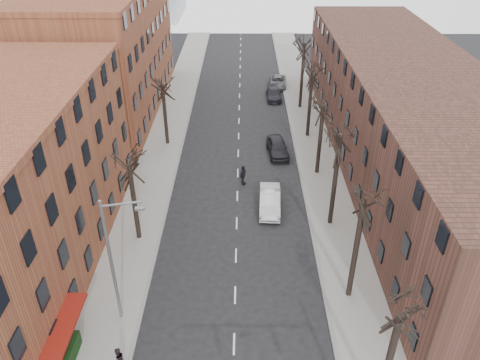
{
  "coord_description": "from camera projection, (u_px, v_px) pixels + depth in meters",
  "views": [
    {
      "loc": [
        0.5,
        -10.65,
        23.14
      ],
      "look_at": [
        0.27,
        20.26,
        4.0
      ],
      "focal_mm": 35.0,
      "sensor_mm": 36.0,
      "label": 1
    }
  ],
  "objects": [
    {
      "name": "tree_right_b",
      "position": [
        348.0,
        296.0,
        31.4
      ],
      "size": [
        5.2,
        5.2,
        10.8
      ],
      "primitive_type": null,
      "color": "black",
      "rests_on": "ground"
    },
    {
      "name": "parked_car_near",
      "position": [
        278.0,
        147.0,
        47.85
      ],
      "size": [
        2.36,
        4.93,
        1.63
      ],
      "primitive_type": "imported",
      "rotation": [
        0.0,
        0.0,
        0.09
      ],
      "color": "black",
      "rests_on": "ground"
    },
    {
      "name": "tree_right_d",
      "position": [
        317.0,
        173.0,
        45.0
      ],
      "size": [
        5.2,
        5.2,
        10.0
      ],
      "primitive_type": null,
      "color": "black",
      "rests_on": "ground"
    },
    {
      "name": "silver_sedan",
      "position": [
        270.0,
        201.0,
        39.58
      ],
      "size": [
        1.93,
        4.99,
        1.62
      ],
      "primitive_type": "imported",
      "rotation": [
        0.0,
        0.0,
        -0.04
      ],
      "color": "silver",
      "rests_on": "ground"
    },
    {
      "name": "parked_car_far",
      "position": [
        278.0,
        82.0,
        64.71
      ],
      "size": [
        2.52,
        4.92,
        1.33
      ],
      "primitive_type": "imported",
      "rotation": [
        0.0,
        0.0,
        -0.07
      ],
      "color": "#55585C",
      "rests_on": "ground"
    },
    {
      "name": "pedestrian_b",
      "position": [
        118.0,
        360.0,
        25.97
      ],
      "size": [
        1.01,
        0.99,
        1.64
      ],
      "primitive_type": "imported",
      "rotation": [
        0.0,
        0.0,
        3.83
      ],
      "color": "black",
      "rests_on": "sidewalk_left"
    },
    {
      "name": "tree_right_f",
      "position": [
        300.0,
        108.0,
        58.61
      ],
      "size": [
        5.2,
        5.2,
        11.6
      ],
      "primitive_type": null,
      "color": "black",
      "rests_on": "ground"
    },
    {
      "name": "building_right",
      "position": [
        408.0,
        117.0,
        44.02
      ],
      "size": [
        12.0,
        50.0,
        10.0
      ],
      "primitive_type": "cube",
      "color": "#4F2D24",
      "rests_on": "ground"
    },
    {
      "name": "sidewalk_left",
      "position": [
        165.0,
        139.0,
        51.01
      ],
      "size": [
        4.0,
        90.0,
        0.15
      ],
      "primitive_type": "cube",
      "color": "gray",
      "rests_on": "ground"
    },
    {
      "name": "parked_car_mid",
      "position": [
        274.0,
        94.0,
        60.78
      ],
      "size": [
        1.93,
        4.59,
        1.32
      ],
      "primitive_type": "imported",
      "rotation": [
        0.0,
        0.0,
        0.02
      ],
      "color": "black",
      "rests_on": "ground"
    },
    {
      "name": "tree_right_e",
      "position": [
        307.0,
        136.0,
        51.8
      ],
      "size": [
        5.2,
        5.2,
        10.8
      ],
      "primitive_type": null,
      "color": "black",
      "rests_on": "ground"
    },
    {
      "name": "tree_left_b",
      "position": [
        168.0,
        144.0,
        50.2
      ],
      "size": [
        5.2,
        5.2,
        9.5
      ],
      "primitive_type": null,
      "color": "black",
      "rests_on": "ground"
    },
    {
      "name": "pedestrian_crossing",
      "position": [
        243.0,
        175.0,
        42.82
      ],
      "size": [
        0.91,
        1.24,
        1.95
      ],
      "primitive_type": "imported",
      "rotation": [
        0.0,
        0.0,
        1.14
      ],
      "color": "black",
      "rests_on": "ground"
    },
    {
      "name": "sidewalk_right",
      "position": [
        312.0,
        140.0,
        50.91
      ],
      "size": [
        4.0,
        90.0,
        0.15
      ],
      "primitive_type": "cube",
      "color": "gray",
      "rests_on": "ground"
    },
    {
      "name": "tree_right_c",
      "position": [
        330.0,
        224.0,
        38.2
      ],
      "size": [
        5.2,
        5.2,
        11.6
      ],
      "primitive_type": null,
      "color": "black",
      "rests_on": "ground"
    },
    {
      "name": "building_left_far",
      "position": [
        104.0,
        52.0,
        55.07
      ],
      "size": [
        12.0,
        28.0,
        14.0
      ],
      "primitive_type": "cube",
      "color": "brown",
      "rests_on": "ground"
    },
    {
      "name": "streetlight",
      "position": [
        113.0,
        258.0,
        27.15
      ],
      "size": [
        2.45,
        0.22,
        9.03
      ],
      "color": "slate",
      "rests_on": "ground"
    },
    {
      "name": "tree_left_a",
      "position": [
        139.0,
        238.0,
        36.6
      ],
      "size": [
        5.2,
        5.2,
        9.5
      ],
      "primitive_type": null,
      "color": "black",
      "rests_on": "ground"
    }
  ]
}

